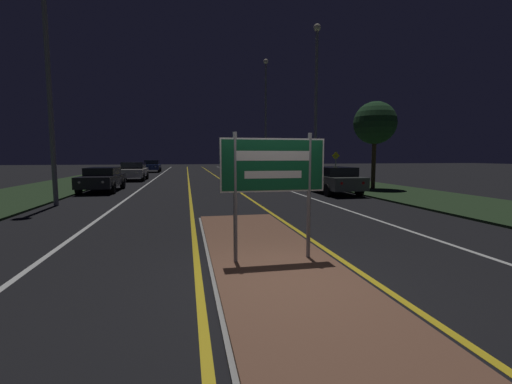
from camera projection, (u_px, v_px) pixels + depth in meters
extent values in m
plane|color=black|center=(285.00, 281.00, 5.37)|extent=(160.00, 160.00, 0.00)
cube|color=#999993|center=(273.00, 263.00, 6.16)|extent=(2.30, 9.52, 0.05)
cube|color=brown|center=(273.00, 262.00, 6.16)|extent=(2.18, 9.40, 0.10)
cube|color=#23381E|center=(65.00, 185.00, 22.97)|extent=(5.00, 100.00, 0.08)
cube|color=#23381E|center=(330.00, 181.00, 26.74)|extent=(5.00, 100.00, 0.08)
cube|color=gold|center=(188.00, 179.00, 29.47)|extent=(0.12, 70.00, 0.01)
cube|color=gold|center=(219.00, 178.00, 30.00)|extent=(0.12, 70.00, 0.01)
cube|color=silver|center=(154.00, 179.00, 28.90)|extent=(0.12, 70.00, 0.01)
cube|color=silver|center=(251.00, 178.00, 30.57)|extent=(0.12, 70.00, 0.01)
cube|color=silver|center=(116.00, 180.00, 28.31)|extent=(0.10, 70.00, 0.01)
cube|color=silver|center=(284.00, 178.00, 31.16)|extent=(0.10, 70.00, 0.01)
cylinder|color=gray|center=(235.00, 198.00, 5.90)|extent=(0.07, 0.07, 2.26)
cylinder|color=gray|center=(309.00, 196.00, 6.17)|extent=(0.07, 0.07, 2.26)
cube|color=#0F512D|center=(273.00, 165.00, 5.98)|extent=(1.87, 0.04, 0.94)
cube|color=white|center=(273.00, 165.00, 5.96)|extent=(1.87, 0.00, 0.94)
cube|color=#0F512D|center=(273.00, 165.00, 5.96)|extent=(1.81, 0.01, 0.88)
cube|color=white|center=(274.00, 156.00, 5.93)|extent=(1.31, 0.01, 0.17)
cube|color=white|center=(273.00, 175.00, 5.97)|extent=(1.03, 0.01, 0.13)
cylinder|color=gray|center=(48.00, 73.00, 12.98)|extent=(0.18, 0.18, 10.18)
cylinder|color=gray|center=(316.00, 110.00, 20.97)|extent=(0.18, 0.18, 9.49)
sphere|color=#F9EAC6|center=(317.00, 28.00, 20.46)|extent=(0.44, 0.44, 0.44)
cylinder|color=gray|center=(266.00, 120.00, 33.56)|extent=(0.18, 0.18, 10.92)
sphere|color=#F9EAC6|center=(266.00, 61.00, 32.98)|extent=(0.47, 0.47, 0.47)
cube|color=#4C514C|center=(332.00, 181.00, 18.07)|extent=(1.74, 4.69, 0.63)
cube|color=black|center=(334.00, 171.00, 17.74)|extent=(1.53, 2.44, 0.45)
sphere|color=red|center=(342.00, 183.00, 15.69)|extent=(0.14, 0.14, 0.14)
sphere|color=red|center=(363.00, 183.00, 15.90)|extent=(0.14, 0.14, 0.14)
cylinder|color=black|center=(307.00, 185.00, 19.36)|extent=(0.22, 0.63, 0.63)
cylinder|color=black|center=(334.00, 185.00, 19.69)|extent=(0.22, 0.63, 0.63)
cylinder|color=black|center=(328.00, 190.00, 16.52)|extent=(0.22, 0.63, 0.63)
cylinder|color=black|center=(359.00, 190.00, 16.85)|extent=(0.22, 0.63, 0.63)
cube|color=black|center=(240.00, 173.00, 25.58)|extent=(1.85, 4.68, 0.68)
cube|color=black|center=(241.00, 166.00, 25.25)|extent=(1.63, 2.43, 0.45)
sphere|color=red|center=(237.00, 174.00, 23.20)|extent=(0.14, 0.14, 0.14)
sphere|color=red|center=(254.00, 174.00, 23.43)|extent=(0.14, 0.14, 0.14)
cylinder|color=black|center=(226.00, 177.00, 26.85)|extent=(0.22, 0.64, 0.64)
cylinder|color=black|center=(248.00, 177.00, 27.20)|extent=(0.22, 0.64, 0.64)
cylinder|color=black|center=(231.00, 179.00, 24.03)|extent=(0.22, 0.64, 0.64)
cylinder|color=black|center=(256.00, 179.00, 24.38)|extent=(0.22, 0.64, 0.64)
cube|color=black|center=(258.00, 168.00, 36.51)|extent=(1.83, 4.29, 0.68)
cube|color=black|center=(259.00, 163.00, 36.19)|extent=(1.61, 2.23, 0.47)
sphere|color=red|center=(257.00, 168.00, 34.31)|extent=(0.14, 0.14, 0.14)
sphere|color=red|center=(268.00, 168.00, 34.54)|extent=(0.14, 0.14, 0.14)
cylinder|color=black|center=(248.00, 171.00, 37.66)|extent=(0.22, 0.62, 0.62)
cylinder|color=black|center=(264.00, 171.00, 38.01)|extent=(0.22, 0.62, 0.62)
cylinder|color=black|center=(253.00, 172.00, 35.07)|extent=(0.22, 0.62, 0.62)
cylinder|color=black|center=(269.00, 172.00, 35.42)|extent=(0.22, 0.62, 0.62)
cube|color=#4C514C|center=(239.00, 165.00, 49.52)|extent=(1.80, 4.13, 0.65)
cube|color=black|center=(239.00, 161.00, 49.21)|extent=(1.59, 2.15, 0.54)
sphere|color=red|center=(237.00, 165.00, 47.40)|extent=(0.14, 0.14, 0.14)
sphere|color=red|center=(245.00, 165.00, 47.62)|extent=(0.14, 0.14, 0.14)
cylinder|color=black|center=(232.00, 167.00, 50.63)|extent=(0.22, 0.71, 0.71)
cylinder|color=black|center=(243.00, 167.00, 50.97)|extent=(0.22, 0.71, 0.71)
cylinder|color=black|center=(234.00, 168.00, 48.13)|extent=(0.22, 0.71, 0.71)
cylinder|color=black|center=(246.00, 168.00, 48.47)|extent=(0.22, 0.71, 0.71)
cube|color=black|center=(102.00, 180.00, 18.89)|extent=(1.73, 4.54, 0.59)
cube|color=black|center=(103.00, 171.00, 19.10)|extent=(1.52, 2.36, 0.42)
sphere|color=white|center=(79.00, 182.00, 16.58)|extent=(0.14, 0.14, 0.14)
sphere|color=white|center=(103.00, 182.00, 16.79)|extent=(0.14, 0.14, 0.14)
cylinder|color=black|center=(78.00, 188.00, 17.38)|extent=(0.22, 0.64, 0.64)
cylinder|color=black|center=(113.00, 188.00, 17.71)|extent=(0.22, 0.64, 0.64)
cylinder|color=black|center=(93.00, 184.00, 20.13)|extent=(0.22, 0.64, 0.64)
cylinder|color=black|center=(123.00, 184.00, 20.45)|extent=(0.22, 0.64, 0.64)
cube|color=silver|center=(133.00, 172.00, 27.49)|extent=(1.85, 4.27, 0.60)
cube|color=black|center=(134.00, 165.00, 27.68)|extent=(1.63, 2.22, 0.52)
sphere|color=white|center=(121.00, 173.00, 25.30)|extent=(0.14, 0.14, 0.14)
sphere|color=white|center=(137.00, 173.00, 25.53)|extent=(0.14, 0.14, 0.14)
cylinder|color=black|center=(119.00, 177.00, 26.05)|extent=(0.22, 0.70, 0.70)
cylinder|color=black|center=(143.00, 177.00, 26.40)|extent=(0.22, 0.70, 0.70)
cylinder|color=black|center=(125.00, 175.00, 28.64)|extent=(0.22, 0.70, 0.70)
cylinder|color=black|center=(147.00, 175.00, 28.99)|extent=(0.22, 0.70, 0.70)
cube|color=navy|center=(152.00, 167.00, 41.84)|extent=(1.85, 4.14, 0.61)
cube|color=black|center=(152.00, 162.00, 42.02)|extent=(1.63, 2.15, 0.52)
sphere|color=white|center=(145.00, 167.00, 39.72)|extent=(0.14, 0.14, 0.14)
sphere|color=white|center=(155.00, 167.00, 39.95)|extent=(0.14, 0.14, 0.14)
cylinder|color=black|center=(143.00, 170.00, 40.45)|extent=(0.22, 0.68, 0.68)
cylinder|color=black|center=(159.00, 170.00, 40.80)|extent=(0.22, 0.68, 0.68)
cylinder|color=black|center=(146.00, 169.00, 42.95)|extent=(0.22, 0.68, 0.68)
cylinder|color=black|center=(160.00, 169.00, 43.30)|extent=(0.22, 0.68, 0.68)
cylinder|color=gray|center=(336.00, 168.00, 24.99)|extent=(0.06, 0.06, 1.96)
cube|color=yellow|center=(336.00, 156.00, 24.89)|extent=(0.60, 0.02, 0.60)
cylinder|color=#4C3823|center=(374.00, 161.00, 19.65)|extent=(0.24, 0.24, 3.22)
sphere|color=#1E4223|center=(375.00, 123.00, 19.43)|extent=(2.40, 2.40, 2.40)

